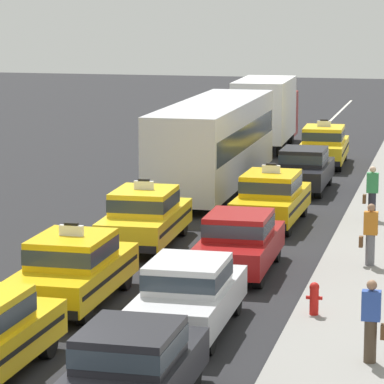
% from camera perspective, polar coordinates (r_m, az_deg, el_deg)
% --- Properties ---
extents(lane_stripe_left_right, '(0.14, 80.00, 0.01)m').
position_cam_1_polar(lane_stripe_left_right, '(37.26, 2.35, -0.93)').
color(lane_stripe_left_right, silver).
rests_on(lane_stripe_left_right, ground).
extents(taxi_left_second, '(1.83, 4.56, 1.96)m').
position_cam_1_polar(taxi_left_second, '(25.97, -6.04, -3.86)').
color(taxi_left_second, black).
rests_on(taxi_left_second, ground).
extents(taxi_left_third, '(1.94, 4.61, 1.96)m').
position_cam_1_polar(taxi_left_third, '(31.83, -2.41, -1.22)').
color(taxi_left_third, black).
rests_on(taxi_left_third, ground).
extents(bus_left_fourth, '(2.55, 11.21, 3.22)m').
position_cam_1_polar(bus_left_fourth, '(40.95, 1.13, 2.65)').
color(bus_left_fourth, black).
rests_on(bus_left_fourth, ground).
extents(box_truck_left_fifth, '(2.42, 7.01, 3.27)m').
position_cam_1_polar(box_truck_left_fifth, '(52.03, 3.81, 4.16)').
color(box_truck_left_fifth, black).
rests_on(box_truck_left_fifth, ground).
extents(sedan_right_nearest, '(1.77, 4.31, 1.58)m').
position_cam_1_polar(sedan_right_nearest, '(19.22, -3.12, -8.93)').
color(sedan_right_nearest, black).
rests_on(sedan_right_nearest, ground).
extents(sedan_right_second, '(1.80, 4.31, 1.58)m').
position_cam_1_polar(sedan_right_second, '(23.81, -0.18, -5.16)').
color(sedan_right_second, black).
rests_on(sedan_right_second, ground).
extents(sedan_right_third, '(1.82, 4.32, 1.58)m').
position_cam_1_polar(sedan_right_third, '(28.78, 2.41, -2.50)').
color(sedan_right_third, black).
rests_on(sedan_right_third, ground).
extents(taxi_right_fourth, '(1.90, 4.59, 1.96)m').
position_cam_1_polar(taxi_right_fourth, '(34.78, 4.05, -0.27)').
color(taxi_right_fourth, black).
rests_on(taxi_right_fourth, ground).
extents(sedan_right_fifth, '(1.78, 4.31, 1.58)m').
position_cam_1_polar(sedan_right_fifth, '(40.93, 5.71, 1.22)').
color(sedan_right_fifth, black).
rests_on(sedan_right_fifth, ground).
extents(taxi_right_sixth, '(1.95, 4.61, 1.96)m').
position_cam_1_polar(taxi_right_sixth, '(47.07, 6.72, 2.39)').
color(taxi_right_sixth, black).
rests_on(taxi_right_sixth, ground).
extents(pedestrian_near_crosswalk, '(0.47, 0.24, 1.62)m').
position_cam_1_polar(pedestrian_near_crosswalk, '(21.69, 9.11, -6.51)').
color(pedestrian_near_crosswalk, '#473828').
rests_on(pedestrian_near_crosswalk, sidewalk_curb).
extents(pedestrian_mid_block, '(0.47, 0.24, 1.67)m').
position_cam_1_polar(pedestrian_mid_block, '(35.32, 9.14, -0.04)').
color(pedestrian_mid_block, '#23232D').
rests_on(pedestrian_mid_block, sidewalk_curb).
extents(pedestrian_trailing, '(0.47, 0.24, 1.63)m').
position_cam_1_polar(pedestrian_trailing, '(29.32, 9.05, -2.15)').
color(pedestrian_trailing, slate).
rests_on(pedestrian_trailing, sidewalk_curb).
extents(fire_hydrant, '(0.36, 0.22, 0.73)m').
position_cam_1_polar(fire_hydrant, '(24.78, 6.24, -5.33)').
color(fire_hydrant, red).
rests_on(fire_hydrant, sidewalk_curb).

